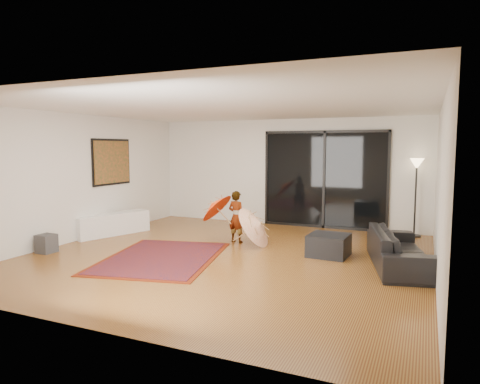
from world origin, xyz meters
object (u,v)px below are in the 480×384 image
Objects in this scene: child at (237,217)px; media_console at (112,224)px; ottoman at (329,245)px; sofa at (400,249)px.

media_console is at bearing 20.32° from child.
child is at bearing 170.47° from ottoman.
sofa is at bearing -178.34° from child.
child reaches higher than ottoman.
sofa is 3.04× the size of ottoman.
ottoman is (-1.24, 0.28, -0.11)m from sofa.
sofa is (6.20, -0.20, 0.07)m from media_console.
ottoman is 2.07m from child.
child reaches higher than media_console.
media_console is 6.20m from sofa.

